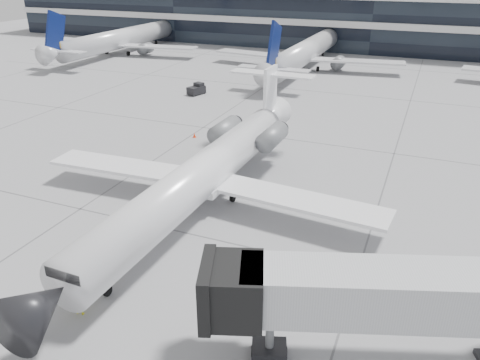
% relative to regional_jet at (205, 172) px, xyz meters
% --- Properties ---
extents(ground, '(220.00, 220.00, 0.00)m').
position_rel_regional_jet_xyz_m(ground, '(1.87, -4.15, -2.61)').
color(ground, gray).
rests_on(ground, ground).
extents(terminal, '(170.00, 22.00, 10.00)m').
position_rel_regional_jet_xyz_m(terminal, '(1.87, 77.85, 2.39)').
color(terminal, black).
rests_on(terminal, ground).
extents(bg_jet_left, '(32.00, 40.00, 9.60)m').
position_rel_regional_jet_xyz_m(bg_jet_left, '(-43.13, 50.85, -2.61)').
color(bg_jet_left, silver).
rests_on(bg_jet_left, ground).
extents(bg_jet_center, '(32.00, 40.00, 9.60)m').
position_rel_regional_jet_xyz_m(bg_jet_center, '(-6.13, 50.85, -2.61)').
color(bg_jet_center, silver).
rests_on(bg_jet_center, ground).
extents(regional_jet, '(26.56, 33.05, 7.64)m').
position_rel_regional_jet_xyz_m(regional_jet, '(0.00, 0.00, 0.00)').
color(regional_jet, white).
rests_on(regional_jet, ground).
extents(jet_bridge, '(15.43, 7.76, 5.08)m').
position_rel_regional_jet_xyz_m(jet_bridge, '(14.61, -10.22, 1.09)').
color(jet_bridge, silver).
rests_on(jet_bridge, ground).
extents(ramp_worker, '(0.66, 0.50, 1.64)m').
position_rel_regional_jet_xyz_m(ramp_worker, '(-0.66, -13.15, -1.79)').
color(ramp_worker, yellow).
rests_on(ramp_worker, ground).
extents(traffic_cone, '(0.43, 0.43, 0.49)m').
position_rel_regional_jet_xyz_m(traffic_cone, '(-7.55, 12.67, -2.38)').
color(traffic_cone, '#F3360C').
rests_on(traffic_cone, ground).
extents(far_tug, '(2.04, 2.68, 1.51)m').
position_rel_regional_jet_xyz_m(far_tug, '(-15.22, 28.12, -1.93)').
color(far_tug, black).
rests_on(far_tug, ground).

